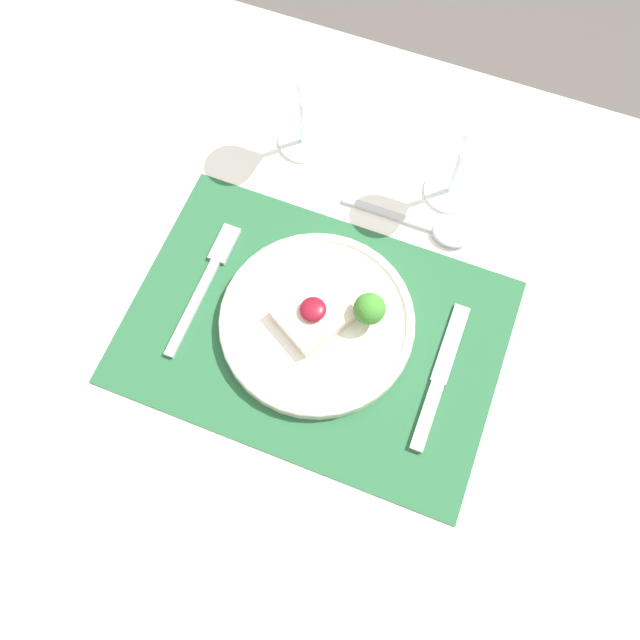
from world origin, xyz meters
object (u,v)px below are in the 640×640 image
at_px(fork, 207,279).
at_px(spoon, 437,229).
at_px(wine_glass_near, 467,139).
at_px(dinner_plate, 321,321).
at_px(knife, 437,385).
at_px(wine_glass_far, 300,86).

relative_size(fork, spoon, 1.08).
distance_m(fork, wine_glass_near, 0.37).
distance_m(dinner_plate, knife, 0.16).
bearing_deg(dinner_plate, wine_glass_far, 116.46).
bearing_deg(spoon, dinner_plate, -119.24).
bearing_deg(wine_glass_near, dinner_plate, -110.52).
distance_m(knife, wine_glass_near, 0.30).
bearing_deg(dinner_plate, spoon, 62.39).
bearing_deg(fork, dinner_plate, -2.61).
bearing_deg(wine_glass_far, dinner_plate, -63.54).
distance_m(wine_glass_near, wine_glass_far, 0.22).
distance_m(fork, spoon, 0.31).
distance_m(dinner_plate, fork, 0.16).
xyz_separation_m(spoon, wine_glass_far, (-0.22, 0.07, 0.11)).
height_order(fork, wine_glass_near, wine_glass_near).
xyz_separation_m(knife, wine_glass_far, (-0.28, 0.28, 0.11)).
distance_m(dinner_plate, wine_glass_near, 0.28).
height_order(knife, wine_glass_far, wine_glass_far).
distance_m(fork, knife, 0.32).
xyz_separation_m(fork, wine_glass_near, (0.25, 0.24, 0.11)).
distance_m(dinner_plate, spoon, 0.21).
distance_m(spoon, wine_glass_near, 0.13).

